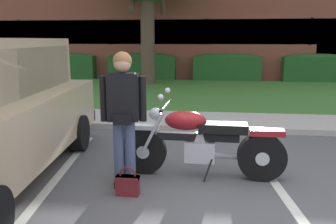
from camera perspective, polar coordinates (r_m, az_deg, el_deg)
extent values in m
plane|color=#565659|center=(4.30, 9.63, -13.92)|extent=(140.00, 140.00, 0.00)
cube|color=#B7B2A8|center=(7.26, 8.60, -2.71)|extent=(60.00, 0.20, 0.12)
cube|color=#B7B2A8|center=(8.09, 8.44, -1.36)|extent=(60.00, 1.50, 0.08)
cube|color=#3D752D|center=(12.36, 8.00, 3.11)|extent=(60.00, 7.19, 0.06)
cube|color=silver|center=(4.91, -18.28, -10.97)|extent=(0.63, 4.38, 0.01)
cube|color=silver|center=(4.57, 18.29, -12.74)|extent=(0.63, 4.38, 0.01)
cylinder|color=black|center=(4.94, -3.97, -6.36)|extent=(0.64, 0.12, 0.64)
cylinder|color=silver|center=(4.94, -3.97, -6.36)|extent=(0.18, 0.12, 0.18)
cylinder|color=black|center=(4.86, 14.92, -7.03)|extent=(0.64, 0.20, 0.64)
cylinder|color=silver|center=(4.86, 14.92, -7.03)|extent=(0.18, 0.20, 0.18)
cube|color=silver|center=(4.84, -4.03, -2.42)|extent=(0.44, 0.15, 0.06)
cube|color=maroon|center=(4.77, 15.73, -3.16)|extent=(0.44, 0.21, 0.08)
cylinder|color=silver|center=(4.76, -2.62, -3.55)|extent=(0.31, 0.05, 0.58)
cylinder|color=silver|center=(4.91, -2.26, -3.06)|extent=(0.31, 0.05, 0.58)
sphere|color=silver|center=(4.76, -2.04, -0.31)|extent=(0.17, 0.17, 0.17)
cylinder|color=silver|center=(4.72, -0.38, 1.06)|extent=(0.05, 0.72, 0.03)
cylinder|color=black|center=(4.37, -1.10, 0.20)|extent=(0.05, 0.10, 0.04)
cylinder|color=black|center=(5.07, 0.25, 1.80)|extent=(0.05, 0.10, 0.04)
sphere|color=silver|center=(4.40, -1.24, 2.40)|extent=(0.08, 0.08, 0.08)
sphere|color=silver|center=(4.99, -0.08, 3.50)|extent=(0.08, 0.08, 0.08)
cube|color=black|center=(4.77, 4.85, -4.02)|extent=(1.10, 0.13, 0.10)
ellipsoid|color=maroon|center=(4.73, 2.84, -1.38)|extent=(0.57, 0.33, 0.26)
cube|color=black|center=(4.72, 8.88, -2.51)|extent=(0.65, 0.30, 0.12)
cube|color=silver|center=(4.82, 5.17, -6.32)|extent=(0.41, 0.25, 0.28)
cylinder|color=silver|center=(4.78, 4.79, -4.48)|extent=(0.18, 0.12, 0.21)
cylinder|color=silver|center=(4.77, 5.62, -4.51)|extent=(0.18, 0.12, 0.21)
cylinder|color=silver|center=(4.98, 9.53, -7.06)|extent=(0.60, 0.10, 0.08)
cylinder|color=silver|center=(4.99, 11.84, -7.11)|extent=(0.60, 0.10, 0.08)
cylinder|color=black|center=(4.74, 6.47, -9.38)|extent=(0.12, 0.12, 0.30)
cube|color=black|center=(4.64, -6.08, -11.18)|extent=(0.14, 0.25, 0.10)
cube|color=black|center=(4.65, -7.82, -11.14)|extent=(0.14, 0.25, 0.10)
cylinder|color=#47567A|center=(4.52, -6.15, -6.64)|extent=(0.14, 0.14, 0.86)
cylinder|color=#47567A|center=(4.54, -7.92, -6.62)|extent=(0.14, 0.14, 0.86)
cube|color=black|center=(4.36, -7.27, 2.39)|extent=(0.40, 0.27, 0.58)
cube|color=black|center=(4.33, -7.37, 5.92)|extent=(0.32, 0.24, 0.06)
sphere|color=tan|center=(4.31, -7.41, 7.77)|extent=(0.21, 0.21, 0.21)
sphere|color=olive|center=(4.33, -7.40, 8.18)|extent=(0.23, 0.23, 0.23)
cube|color=black|center=(4.28, -7.40, -1.20)|extent=(0.23, 0.13, 0.12)
cylinder|color=black|center=(4.34, -4.12, 2.14)|extent=(0.09, 0.09, 0.56)
cylinder|color=black|center=(4.40, -10.37, 2.11)|extent=(0.09, 0.09, 0.56)
cube|color=maroon|center=(4.36, -6.55, -11.74)|extent=(0.28, 0.12, 0.24)
cube|color=maroon|center=(4.32, -6.59, -10.54)|extent=(0.28, 0.13, 0.04)
torus|color=maroon|center=(4.31, -6.59, -10.02)|extent=(0.20, 0.02, 0.20)
cube|color=black|center=(4.45, -21.36, 6.16)|extent=(0.29, 2.72, 0.55)
cube|color=black|center=(5.91, -24.23, 6.74)|extent=(1.57, 0.38, 0.51)
cube|color=black|center=(7.25, -19.11, -0.49)|extent=(1.90, 0.28, 0.20)
cylinder|color=black|center=(6.13, -14.29, -3.31)|extent=(0.30, 0.62, 0.60)
cylinder|color=brown|center=(14.49, -3.31, 11.45)|extent=(0.55, 0.55, 3.59)
cube|color=#235623|center=(17.65, -16.55, 6.98)|extent=(3.17, 0.90, 1.10)
ellipsoid|color=#235623|center=(17.61, -16.65, 8.76)|extent=(3.01, 0.84, 0.28)
cube|color=#235623|center=(16.50, -4.11, 7.14)|extent=(3.09, 0.90, 1.10)
ellipsoid|color=#235623|center=(16.47, -4.14, 9.04)|extent=(2.94, 0.84, 0.28)
cube|color=#235623|center=(16.21, 9.45, 6.93)|extent=(2.98, 0.90, 1.10)
ellipsoid|color=#235623|center=(16.17, 9.51, 8.87)|extent=(2.83, 0.84, 0.28)
cube|color=#235623|center=(16.81, 22.73, 6.35)|extent=(2.84, 0.90, 1.10)
ellipsoid|color=#235623|center=(16.78, 22.88, 8.22)|extent=(2.70, 0.84, 0.28)
cube|color=brown|center=(21.14, 6.54, 11.97)|extent=(26.31, 9.71, 3.97)
cube|color=#4C4742|center=(21.25, 6.67, 17.59)|extent=(26.57, 9.81, 0.20)
cube|color=#1E282D|center=(16.31, 6.37, 12.78)|extent=(22.36, 0.06, 1.10)
cube|color=brown|center=(18.71, -22.86, 11.81)|extent=(0.08, 0.04, 1.20)
cube|color=brown|center=(16.97, -9.30, 12.65)|extent=(0.08, 0.04, 1.20)
cube|color=brown|center=(16.30, 6.37, 12.78)|extent=(0.08, 0.04, 1.20)
cube|color=brown|center=(16.85, 22.11, 11.98)|extent=(0.08, 0.04, 1.20)
cube|color=#473323|center=(17.10, 24.37, 7.98)|extent=(1.00, 0.08, 2.10)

